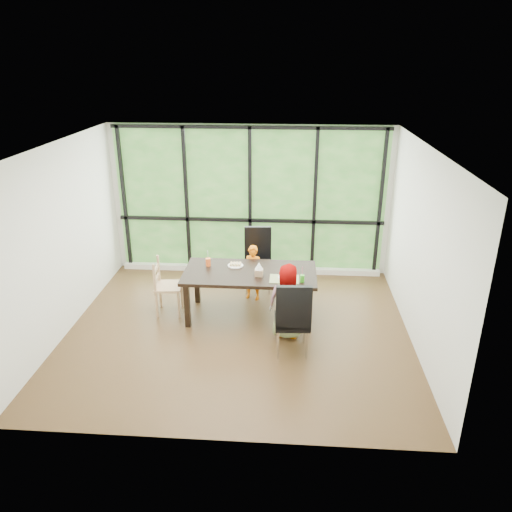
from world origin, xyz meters
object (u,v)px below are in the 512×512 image
(dining_table, at_px, (250,294))
(chair_window_leather, at_px, (258,260))
(chair_interior_leather, at_px, (292,316))
(plate_far, at_px, (235,266))
(green_cup, at_px, (302,278))
(child_older, at_px, (288,302))
(child_toddler, at_px, (253,273))
(orange_cup, at_px, (208,262))
(chair_end_beech, at_px, (169,286))
(tissue_box, at_px, (259,272))
(plate_near, at_px, (287,278))

(dining_table, distance_m, chair_window_leather, 0.96)
(chair_interior_leather, xyz_separation_m, plate_far, (-0.89, 1.15, 0.22))
(chair_window_leather, xyz_separation_m, plate_far, (-0.30, -0.75, 0.22))
(chair_window_leather, height_order, green_cup, chair_window_leather)
(child_older, relative_size, green_cup, 10.51)
(dining_table, relative_size, plate_far, 8.28)
(child_toddler, bearing_deg, orange_cup, -131.31)
(child_older, xyz_separation_m, plate_far, (-0.83, 0.76, 0.20))
(dining_table, relative_size, chair_end_beech, 2.22)
(chair_window_leather, distance_m, tissue_box, 1.11)
(chair_end_beech, height_order, child_older, child_older)
(dining_table, xyz_separation_m, chair_interior_leather, (0.65, -0.95, 0.17))
(dining_table, height_order, child_toddler, child_toddler)
(orange_cup, xyz_separation_m, tissue_box, (0.81, -0.31, -0.01))
(plate_far, relative_size, green_cup, 2.28)
(child_toddler, bearing_deg, chair_interior_leather, -50.89)
(plate_near, bearing_deg, chair_interior_leather, -83.32)
(green_cup, bearing_deg, plate_far, 153.87)
(plate_near, bearing_deg, chair_window_leather, 113.81)
(green_cup, bearing_deg, chair_window_leather, 120.05)
(child_older, distance_m, orange_cup, 1.48)
(green_cup, bearing_deg, tissue_box, 165.03)
(green_cup, bearing_deg, chair_interior_leather, -101.56)
(dining_table, bearing_deg, chair_window_leather, 86.52)
(chair_end_beech, bearing_deg, child_toddler, -70.38)
(plate_far, bearing_deg, chair_window_leather, 68.24)
(chair_window_leather, xyz_separation_m, child_toddler, (-0.06, -0.35, -0.07))
(chair_window_leather, xyz_separation_m, tissue_box, (0.09, -1.08, 0.26))
(dining_table, height_order, green_cup, green_cup)
(dining_table, height_order, chair_window_leather, chair_window_leather)
(chair_window_leather, distance_m, orange_cup, 1.09)
(chair_end_beech, bearing_deg, green_cup, -103.77)
(chair_end_beech, height_order, orange_cup, chair_end_beech)
(chair_end_beech, distance_m, orange_cup, 0.73)
(child_toddler, distance_m, plate_near, 1.01)
(chair_interior_leather, height_order, orange_cup, chair_interior_leather)
(dining_table, xyz_separation_m, tissue_box, (0.15, -0.13, 0.43))
(child_older, relative_size, plate_near, 4.23)
(chair_end_beech, relative_size, green_cup, 8.50)
(child_toddler, bearing_deg, dining_table, -73.61)
(orange_cup, bearing_deg, chair_window_leather, 46.81)
(chair_end_beech, xyz_separation_m, child_older, (1.86, -0.58, 0.11))
(dining_table, bearing_deg, orange_cup, 164.89)
(dining_table, xyz_separation_m, child_toddler, (0.00, 0.60, 0.09))
(tissue_box, bearing_deg, chair_end_beech, 173.91)
(dining_table, height_order, chair_interior_leather, chair_interior_leather)
(plate_near, distance_m, orange_cup, 1.28)
(chair_interior_leather, relative_size, child_older, 0.97)
(plate_far, bearing_deg, chair_interior_leather, -52.24)
(orange_cup, bearing_deg, tissue_box, -21.07)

